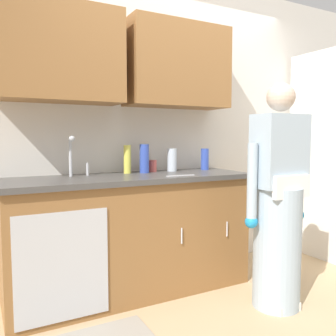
% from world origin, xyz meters
% --- Properties ---
extents(ground_plane, '(9.00, 9.00, 0.00)m').
position_xyz_m(ground_plane, '(0.00, 0.00, 0.00)').
color(ground_plane, tan).
extents(kitchen_wall_with_uppers, '(4.80, 0.44, 2.70)m').
position_xyz_m(kitchen_wall_with_uppers, '(-0.14, 0.99, 1.48)').
color(kitchen_wall_with_uppers, beige).
rests_on(kitchen_wall_with_uppers, ground).
extents(closet_door_panel, '(0.04, 1.10, 2.10)m').
position_xyz_m(closet_door_panel, '(1.45, 0.40, 1.05)').
color(closet_door_panel, silver).
rests_on(closet_door_panel, ground).
extents(counter_cabinet, '(1.90, 0.62, 0.90)m').
position_xyz_m(counter_cabinet, '(-0.55, 0.70, 0.45)').
color(counter_cabinet, brown).
rests_on(counter_cabinet, ground).
extents(countertop, '(1.96, 0.66, 0.04)m').
position_xyz_m(countertop, '(-0.55, 0.70, 0.92)').
color(countertop, '#474442').
rests_on(countertop, counter_cabinet).
extents(sink, '(0.50, 0.36, 0.35)m').
position_xyz_m(sink, '(-0.94, 0.71, 0.93)').
color(sink, '#B7BABF').
rests_on(sink, counter_cabinet).
extents(person_at_sink, '(0.55, 0.34, 1.62)m').
position_xyz_m(person_at_sink, '(0.29, -0.03, 0.69)').
color(person_at_sink, white).
rests_on(person_at_sink, ground).
extents(bottle_dish_liquid, '(0.08, 0.08, 0.24)m').
position_xyz_m(bottle_dish_liquid, '(-0.37, 0.84, 1.06)').
color(bottle_dish_liquid, '#334CB2').
rests_on(bottle_dish_liquid, countertop).
extents(bottle_cleaner_spray, '(0.06, 0.06, 0.23)m').
position_xyz_m(bottle_cleaner_spray, '(-0.51, 0.87, 1.06)').
color(bottle_cleaner_spray, '#D8D14C').
rests_on(bottle_cleaner_spray, countertop).
extents(bottle_water_tall, '(0.07, 0.07, 0.20)m').
position_xyz_m(bottle_water_tall, '(0.25, 0.84, 1.04)').
color(bottle_water_tall, '#334CB2').
rests_on(bottle_water_tall, countertop).
extents(bottle_soap, '(0.08, 0.08, 0.20)m').
position_xyz_m(bottle_soap, '(-0.09, 0.86, 1.04)').
color(bottle_soap, silver).
rests_on(bottle_soap, countertop).
extents(cup_by_sink, '(0.08, 0.08, 0.10)m').
position_xyz_m(cup_by_sink, '(-0.27, 0.89, 0.99)').
color(cup_by_sink, '#B24C47').
rests_on(cup_by_sink, countertop).
extents(knife_on_counter, '(0.24, 0.03, 0.01)m').
position_xyz_m(knife_on_counter, '(-0.22, 0.49, 0.94)').
color(knife_on_counter, silver).
rests_on(knife_on_counter, countertop).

